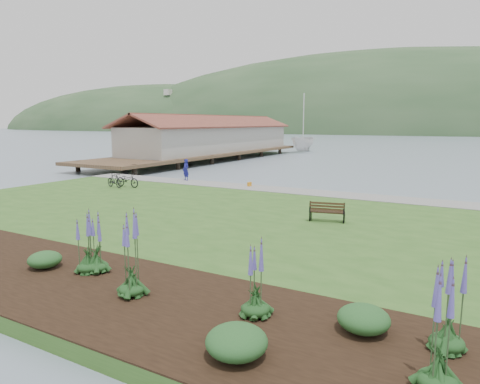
% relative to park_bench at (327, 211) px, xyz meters
% --- Properties ---
extents(ground, '(600.00, 600.00, 0.00)m').
position_rel_park_bench_xyz_m(ground, '(-3.59, -0.06, -0.84)').
color(ground, slate).
rests_on(ground, ground).
extents(lawn, '(34.00, 20.00, 0.40)m').
position_rel_park_bench_xyz_m(lawn, '(-3.59, -2.06, -0.64)').
color(lawn, '#315C20').
rests_on(lawn, ground).
extents(shoreline_path, '(34.00, 2.20, 0.03)m').
position_rel_park_bench_xyz_m(shoreline_path, '(-3.59, 6.84, -0.43)').
color(shoreline_path, gray).
rests_on(shoreline_path, lawn).
extents(garden_bed, '(24.00, 4.40, 0.04)m').
position_rel_park_bench_xyz_m(garden_bed, '(-0.59, -9.86, -0.42)').
color(garden_bed, black).
rests_on(garden_bed, lawn).
extents(pier_pavilion, '(8.00, 36.00, 5.40)m').
position_rel_park_bench_xyz_m(pier_pavilion, '(-23.59, 27.46, 1.80)').
color(pier_pavilion, '#4C3826').
rests_on(pier_pavilion, ground).
extents(park_bench, '(1.53, 0.87, 0.89)m').
position_rel_park_bench_xyz_m(park_bench, '(0.00, 0.00, 0.00)').
color(park_bench, black).
rests_on(park_bench, lawn).
extents(person, '(0.77, 0.63, 1.83)m').
position_rel_park_bench_xyz_m(person, '(-12.82, 7.44, 0.47)').
color(person, navy).
rests_on(person, lawn).
extents(bicycle_a, '(0.65, 1.84, 0.96)m').
position_rel_park_bench_xyz_m(bicycle_a, '(-14.25, 3.10, 0.04)').
color(bicycle_a, black).
rests_on(bicycle_a, lawn).
extents(bicycle_b, '(0.75, 1.59, 0.92)m').
position_rel_park_bench_xyz_m(bicycle_b, '(-14.85, 2.55, 0.02)').
color(bicycle_b, black).
rests_on(bicycle_b, lawn).
extents(sailboat, '(11.11, 11.30, 28.38)m').
position_rel_park_bench_xyz_m(sailboat, '(-18.72, 45.54, -0.84)').
color(sailboat, silver).
rests_on(sailboat, ground).
extents(pannier, '(0.20, 0.29, 0.29)m').
position_rel_park_bench_xyz_m(pannier, '(-7.52, 7.14, -0.30)').
color(pannier, orange).
rests_on(pannier, lawn).
extents(echium_0, '(0.62, 0.62, 2.35)m').
position_rel_park_bench_xyz_m(echium_0, '(-1.57, -9.88, 0.61)').
color(echium_0, '#163C17').
rests_on(echium_0, garden_bed).
extents(echium_1, '(0.62, 0.62, 1.83)m').
position_rel_park_bench_xyz_m(echium_1, '(1.50, -9.41, 0.27)').
color(echium_1, '#163C17').
rests_on(echium_1, garden_bed).
extents(echium_2, '(0.62, 0.62, 1.99)m').
position_rel_park_bench_xyz_m(echium_2, '(5.12, -10.30, 0.34)').
color(echium_2, '#163C17').
rests_on(echium_2, garden_bed).
extents(echium_3, '(0.62, 0.62, 2.15)m').
position_rel_park_bench_xyz_m(echium_3, '(5.16, -8.95, 0.47)').
color(echium_3, '#163C17').
rests_on(echium_3, garden_bed).
extents(echium_4, '(0.62, 0.62, 1.88)m').
position_rel_park_bench_xyz_m(echium_4, '(-3.75, -9.29, 0.29)').
color(echium_4, '#163C17').
rests_on(echium_4, garden_bed).
extents(echium_5, '(0.62, 0.62, 1.87)m').
position_rel_park_bench_xyz_m(echium_5, '(-3.56, -9.13, 0.34)').
color(echium_5, '#163C17').
rests_on(echium_5, garden_bed).
extents(shrub_0, '(0.92, 0.92, 0.46)m').
position_rel_park_bench_xyz_m(shrub_0, '(-5.14, -9.61, -0.17)').
color(shrub_0, '#1E4C21').
rests_on(shrub_0, garden_bed).
extents(shrub_1, '(1.11, 1.11, 0.56)m').
position_rel_park_bench_xyz_m(shrub_1, '(1.95, -11.00, -0.13)').
color(shrub_1, '#1E4C21').
rests_on(shrub_1, garden_bed).
extents(shrub_2, '(1.03, 1.03, 0.52)m').
position_rel_park_bench_xyz_m(shrub_2, '(3.67, -8.96, -0.15)').
color(shrub_2, '#1E4C21').
rests_on(shrub_2, garden_bed).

